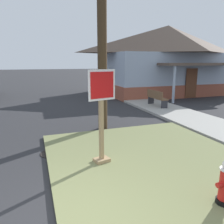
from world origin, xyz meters
The scene contains 6 objects.
grass_corner_patch centered at (2.44, 1.76, 0.04)m, with size 5.00×5.52×0.08m, color olive.
sidewalk_strip centered at (6.14, 6.08, 0.06)m, with size 2.20×17.28×0.12m, color #9E9B93.
stop_sign centered at (1.21, 2.00, 1.15)m, with size 0.68×0.36×2.23m.
manhole_cover centered at (0.14, 3.10, 0.01)m, with size 0.70×0.70×0.02m, color black.
street_bench centered at (6.03, 7.60, 0.59)m, with size 0.42×1.55×0.85m.
corner_house centered at (10.07, 12.97, 2.70)m, with size 10.60×7.83×5.27m.
Camera 1 is at (-0.24, -2.83, 2.47)m, focal length 35.49 mm.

